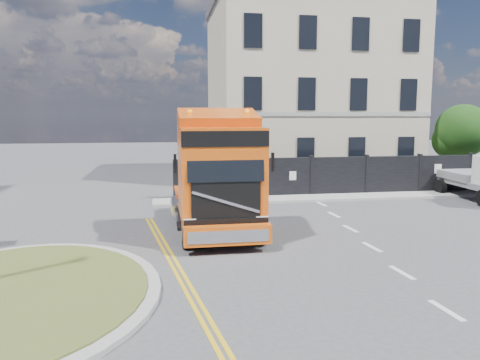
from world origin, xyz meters
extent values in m
plane|color=#424244|center=(0.00, 0.00, 0.00)|extent=(120.00, 120.00, 0.00)
cylinder|color=gray|center=(-7.00, -3.00, 0.06)|extent=(6.80, 6.80, 0.12)
cylinder|color=#3D4C1E|center=(-7.00, -3.00, 0.14)|extent=(6.20, 6.20, 0.05)
cube|color=black|center=(6.00, 9.00, 1.00)|extent=(18.00, 0.25, 2.00)
cube|color=#C1B799|center=(6.00, 16.50, 5.50)|extent=(12.00, 10.00, 11.00)
cube|color=#4A4A4F|center=(6.00, 16.50, 11.25)|extent=(12.30, 10.30, 0.50)
cylinder|color=#382619|center=(14.50, 12.00, 1.20)|extent=(0.24, 0.24, 2.40)
sphere|color=#12350F|center=(14.50, 12.00, 3.20)|extent=(3.20, 3.20, 3.20)
sphere|color=#12350F|center=(14.00, 12.40, 2.60)|extent=(2.20, 2.20, 2.20)
cube|color=gray|center=(6.00, 8.10, 0.06)|extent=(20.00, 1.60, 0.12)
cube|color=black|center=(-1.64, 3.16, 0.79)|extent=(2.61, 6.65, 0.47)
cube|color=#D9520F|center=(-1.64, 1.31, 2.26)|extent=(2.65, 2.75, 2.95)
cube|color=#D9520F|center=(-1.64, 2.42, 3.48)|extent=(2.64, 0.96, 1.47)
cube|color=black|center=(-1.63, -0.03, 2.69)|extent=(2.32, 0.07, 1.11)
cube|color=#D9520F|center=(-1.63, -0.37, 0.58)|extent=(2.64, 0.38, 0.58)
cylinder|color=black|center=(-2.77, 0.47, 0.55)|extent=(0.34, 1.10, 1.10)
cylinder|color=gray|center=(-2.77, 0.47, 0.55)|extent=(0.38, 0.60, 0.60)
cylinder|color=black|center=(-0.50, 0.48, 0.55)|extent=(0.34, 1.10, 1.10)
cylinder|color=gray|center=(-0.50, 0.48, 0.55)|extent=(0.38, 0.60, 0.60)
cylinder|color=black|center=(-2.79, 4.21, 0.55)|extent=(0.34, 1.10, 1.10)
cylinder|color=gray|center=(-2.79, 4.21, 0.55)|extent=(0.38, 0.60, 0.60)
cylinder|color=black|center=(-0.51, 4.22, 0.55)|extent=(0.34, 1.10, 1.10)
cylinder|color=gray|center=(-0.51, 4.22, 0.55)|extent=(0.38, 0.60, 0.60)
cylinder|color=black|center=(-2.79, 5.47, 0.55)|extent=(0.34, 1.10, 1.10)
cylinder|color=gray|center=(-2.79, 5.47, 0.55)|extent=(0.38, 0.60, 0.60)
cylinder|color=black|center=(-0.52, 5.48, 0.55)|extent=(0.34, 1.10, 1.10)
cylinder|color=gray|center=(-0.52, 5.48, 0.55)|extent=(0.38, 0.60, 0.60)
cylinder|color=black|center=(10.88, 8.37, 0.40)|extent=(0.29, 0.80, 0.80)
cylinder|color=black|center=(13.05, 8.37, 0.40)|extent=(0.29, 0.80, 0.80)
camera|label=1|loc=(-3.51, -13.80, 4.10)|focal=35.00mm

